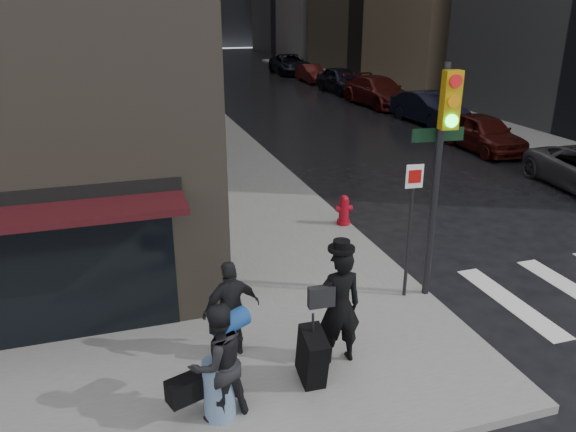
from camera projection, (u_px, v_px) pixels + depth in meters
name	position (u px, v px, depth m)	size (l,w,h in m)	color
ground	(375.00, 361.00, 9.47)	(140.00, 140.00, 0.00)	black
sidewalk_left	(177.00, 103.00, 33.52)	(4.00, 50.00, 0.15)	slate
sidewalk_right	(381.00, 93.00, 37.32)	(3.00, 50.00, 0.15)	slate
man_overcoat	(334.00, 315.00, 8.83)	(1.15, 1.08, 2.17)	black
man_jeans	(217.00, 362.00, 7.70)	(1.29, 0.93, 1.78)	black
man_greycoat	(232.00, 309.00, 9.14)	(1.04, 0.58, 1.69)	black
traffic_light	(439.00, 153.00, 10.26)	(1.13, 0.55, 4.55)	black
fire_hydrant	(344.00, 211.00, 14.83)	(0.46, 0.35, 0.81)	maroon
parked_car_1	(484.00, 133.00, 22.78)	(1.75, 4.36, 1.49)	#3C0F0C
parked_car_2	(429.00, 108.00, 27.96)	(1.64, 4.71, 1.55)	black
parked_car_3	(378.00, 91.00, 32.90)	(2.34, 5.76, 1.67)	#45100D
parked_car_4	(341.00, 80.00, 37.86)	(1.98, 4.92, 1.67)	black
parked_car_5	(311.00, 73.00, 42.86)	(1.40, 4.01, 1.32)	#45110D
parked_car_6	(290.00, 64.00, 47.80)	(2.74, 5.94, 1.65)	black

